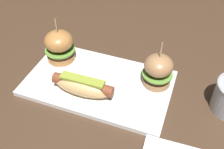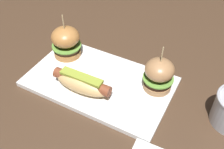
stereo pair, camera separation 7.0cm
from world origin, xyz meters
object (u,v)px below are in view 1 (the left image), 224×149
Objects in this scene: platter_main at (99,83)px; slider_right at (158,70)px; hot_dog at (83,86)px; slider_left at (59,46)px.

platter_main is 0.17m from slider_right.
hot_dog reaches higher than platter_main.
platter_main is 0.07m from hot_dog.
slider_right is (0.18, 0.11, 0.02)m from hot_dog.
slider_right is at bearing 18.58° from platter_main.
slider_right is (0.15, 0.05, 0.05)m from platter_main.
slider_left is (-0.13, 0.11, 0.02)m from hot_dog.
slider_left is at bearing 179.51° from slider_right.
slider_left reaches higher than slider_right.
platter_main is 2.95× the size of slider_right.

